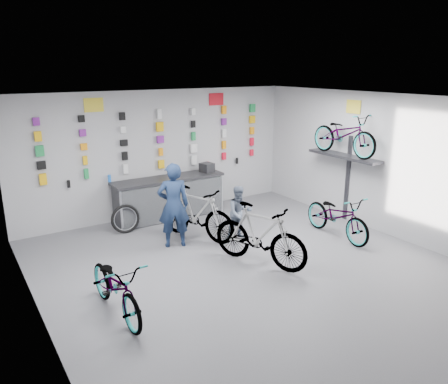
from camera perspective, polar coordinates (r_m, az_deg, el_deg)
floor at (r=7.85m, az=4.58°, el=-10.62°), size 8.00×8.00×0.00m
ceiling at (r=7.03m, az=5.14°, el=11.79°), size 8.00×8.00×0.00m
wall_back at (r=10.65m, az=-8.40°, el=5.01°), size 7.00×0.00×7.00m
wall_left at (r=5.95m, az=-23.12°, el=-5.14°), size 0.00×8.00×8.00m
wall_right at (r=9.78m, az=21.38°, el=3.06°), size 0.00×8.00×8.00m
counter at (r=10.49m, az=-7.13°, el=-0.82°), size 2.70×0.66×1.00m
merch_wall at (r=10.52m, az=-8.49°, el=6.47°), size 5.56×0.08×1.56m
wall_bracket at (r=10.38m, az=15.48°, el=4.10°), size 0.39×1.90×2.00m
sign_left at (r=9.95m, az=-16.65°, el=10.84°), size 0.42×0.02×0.30m
sign_right at (r=11.22m, az=-1.02°, el=12.02°), size 0.42×0.02×0.30m
sign_side at (r=10.33m, az=16.55°, el=10.63°), size 0.02×0.40×0.30m
bike_left at (r=6.65m, az=-13.92°, el=-11.89°), size 0.68×1.75×0.90m
bike_center at (r=7.98m, az=4.68°, el=-5.63°), size 1.24×1.97×1.15m
bike_right at (r=9.55m, az=14.59°, el=-3.02°), size 0.74×1.85×0.95m
bike_service at (r=9.16m, az=-3.61°, el=-2.77°), size 1.25×1.93×1.13m
bike_wall at (r=10.22m, az=15.43°, el=7.28°), size 0.63×1.80×0.95m
clerk at (r=8.73m, az=-6.62°, el=-1.75°), size 0.73×0.60×1.72m
customer at (r=9.13m, az=2.05°, el=-2.74°), size 0.62×0.52×1.15m
spare_wheel at (r=9.77m, az=-12.75°, el=-3.45°), size 0.65×0.17×0.64m
register at (r=10.82m, az=-2.26°, el=3.22°), size 0.34×0.35×0.22m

